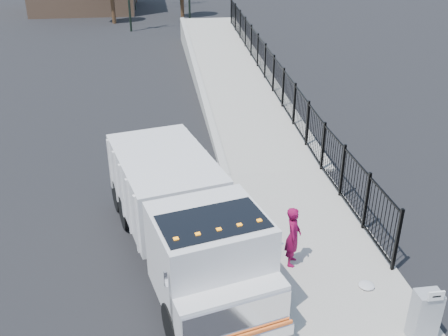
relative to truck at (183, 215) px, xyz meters
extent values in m
plane|color=black|center=(1.82, 0.78, -1.50)|extent=(120.00, 120.00, 0.00)
cube|color=#9E998E|center=(3.74, -1.22, -1.44)|extent=(3.55, 12.00, 0.12)
cube|color=#ADAAA3|center=(1.82, -1.22, -1.42)|extent=(0.30, 12.00, 0.16)
cube|color=#9E998E|center=(3.94, 16.78, -1.50)|extent=(3.95, 24.06, 3.19)
cube|color=black|center=(5.37, 12.78, -0.60)|extent=(0.10, 28.00, 1.80)
cube|color=black|center=(-0.09, 0.38, -0.94)|extent=(2.65, 7.01, 0.23)
cube|color=silver|center=(0.47, -1.91, 0.09)|extent=(2.87, 2.76, 2.05)
cube|color=silver|center=(0.77, -3.15, -0.42)|extent=(2.51, 1.27, 1.03)
cube|color=silver|center=(0.86, -3.52, -0.42)|extent=(2.31, 0.64, 0.87)
cube|color=black|center=(0.53, -2.16, 0.70)|extent=(2.51, 1.83, 0.87)
cube|color=silver|center=(-0.41, 1.68, 0.09)|extent=(3.41, 4.77, 1.74)
cube|color=silver|center=(-0.54, -3.21, 0.55)|extent=(0.07, 0.07, 0.36)
cube|color=silver|center=(1.95, -2.60, 0.55)|extent=(0.07, 0.07, 0.36)
cube|color=orange|center=(-0.29, -2.73, 1.13)|extent=(0.12, 0.10, 0.06)
cube|color=orange|center=(0.16, -2.62, 1.13)|extent=(0.12, 0.10, 0.06)
cube|color=orange|center=(0.61, -2.51, 1.13)|extent=(0.12, 0.10, 0.06)
cube|color=orange|center=(1.06, -2.40, 1.13)|extent=(0.12, 0.10, 0.06)
cube|color=orange|center=(1.51, -2.29, 1.13)|extent=(0.12, 0.10, 0.06)
cylinder|color=black|center=(-0.41, -2.86, -0.99)|extent=(0.56, 1.07, 1.03)
cylinder|color=black|center=(1.68, -2.35, -0.99)|extent=(0.56, 1.07, 1.03)
cylinder|color=black|center=(-1.60, 2.02, -0.99)|extent=(0.56, 1.07, 1.03)
cylinder|color=black|center=(0.49, 2.53, -0.99)|extent=(0.56, 1.07, 1.03)
cylinder|color=black|center=(-1.87, 3.11, -0.99)|extent=(0.56, 1.07, 1.03)
cylinder|color=black|center=(0.22, 3.62, -0.99)|extent=(0.56, 1.07, 1.03)
imported|color=maroon|center=(2.81, -0.57, -0.53)|extent=(0.59, 0.72, 1.69)
cube|color=gray|center=(4.92, -3.59, -0.75)|extent=(0.55, 0.40, 1.25)
cube|color=white|center=(4.92, -3.81, -0.02)|extent=(0.35, 0.04, 0.22)
ellipsoid|color=silver|center=(4.43, -1.80, -1.33)|extent=(0.40, 0.40, 0.10)
cylinder|color=#382314|center=(-3.91, 36.46, 0.10)|extent=(0.36, 0.36, 3.20)
cylinder|color=#382314|center=(2.49, 39.18, 0.10)|extent=(0.36, 0.36, 3.20)
camera|label=1|loc=(-0.49, -11.09, 6.85)|focal=40.00mm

